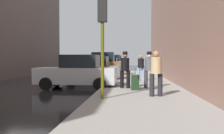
% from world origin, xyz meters
% --- Properties ---
extents(ground_plane, '(120.00, 120.00, 0.00)m').
position_xyz_m(ground_plane, '(0.00, 0.00, 0.00)').
color(ground_plane, black).
extents(sidewalk, '(4.00, 40.00, 0.15)m').
position_xyz_m(sidewalk, '(6.00, 0.00, 0.07)').
color(sidewalk, gray).
rests_on(sidewalk, ground_plane).
extents(parked_silver_sedan, '(4.23, 2.11, 1.79)m').
position_xyz_m(parked_silver_sedan, '(2.65, 0.75, 0.85)').
color(parked_silver_sedan, '#B7BABF').
rests_on(parked_silver_sedan, ground_plane).
extents(parked_gray_coupe, '(4.27, 2.19, 1.79)m').
position_xyz_m(parked_gray_coupe, '(2.65, 6.02, 0.85)').
color(parked_gray_coupe, slate).
rests_on(parked_gray_coupe, ground_plane).
extents(parked_bronze_suv, '(4.62, 2.10, 2.25)m').
position_xyz_m(parked_bronze_suv, '(2.65, 11.39, 1.03)').
color(parked_bronze_suv, brown).
rests_on(parked_bronze_suv, ground_plane).
extents(parked_blue_sedan, '(4.25, 2.16, 1.79)m').
position_xyz_m(parked_blue_sedan, '(2.65, 17.55, 0.85)').
color(parked_blue_sedan, navy).
rests_on(parked_blue_sedan, ground_plane).
extents(parked_white_van, '(4.64, 2.14, 2.25)m').
position_xyz_m(parked_white_van, '(2.65, 22.63, 1.03)').
color(parked_white_van, silver).
rests_on(parked_white_van, ground_plane).
extents(parked_black_suv, '(4.62, 2.10, 2.25)m').
position_xyz_m(parked_black_suv, '(2.65, 27.58, 1.03)').
color(parked_black_suv, black).
rests_on(parked_black_suv, ground_plane).
extents(fire_hydrant, '(0.42, 0.22, 0.70)m').
position_xyz_m(fire_hydrant, '(4.45, 5.09, 0.50)').
color(fire_hydrant, red).
rests_on(fire_hydrant, sidewalk).
extents(traffic_light, '(0.32, 0.32, 3.60)m').
position_xyz_m(traffic_light, '(4.50, -3.60, 2.76)').
color(traffic_light, '#514C0F').
rests_on(traffic_light, sidewalk).
extents(pedestrian_with_fedora, '(0.53, 0.48, 1.78)m').
position_xyz_m(pedestrian_with_fedora, '(5.21, -0.23, 1.14)').
color(pedestrian_with_fedora, black).
rests_on(pedestrian_with_fedora, sidewalk).
extents(pedestrian_with_beanie, '(0.52, 0.45, 1.78)m').
position_xyz_m(pedestrian_with_beanie, '(6.38, -0.08, 1.14)').
color(pedestrian_with_beanie, '#333338').
rests_on(pedestrian_with_beanie, sidewalk).
extents(pedestrian_in_jeans, '(0.52, 0.44, 1.71)m').
position_xyz_m(pedestrian_in_jeans, '(6.14, 4.34, 1.10)').
color(pedestrian_in_jeans, '#728CB2').
rests_on(pedestrian_in_jeans, sidewalk).
extents(pedestrian_in_tan_coat, '(0.53, 0.48, 1.71)m').
position_xyz_m(pedestrian_in_tan_coat, '(6.44, -2.89, 1.10)').
color(pedestrian_in_tan_coat, black).
rests_on(pedestrian_in_tan_coat, sidewalk).
extents(rolling_suitcase, '(0.36, 0.56, 1.04)m').
position_xyz_m(rolling_suitcase, '(5.69, -0.87, 0.49)').
color(rolling_suitcase, black).
rests_on(rolling_suitcase, sidewalk).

